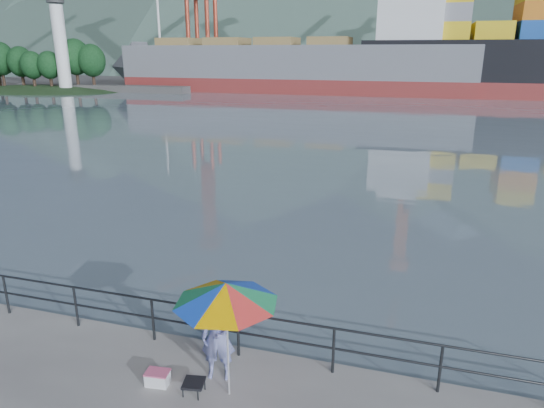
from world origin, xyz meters
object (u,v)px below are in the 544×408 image
Objects in this scene: beach_umbrella at (226,293)px; fisherman at (218,336)px; bulk_carrier at (304,65)px; cooler_bag at (158,379)px.

fisherman is at bearing 130.50° from beach_umbrella.
bulk_carrier reaches higher than beach_umbrella.
beach_umbrella is 72.53m from bulk_carrier.
bulk_carrier is (-14.75, 70.48, 3.16)m from fisherman.
bulk_carrier is (-13.70, 71.04, 3.94)m from cooler_bag.
beach_umbrella is at bearing -0.89° from cooler_bag.
cooler_bag is (-1.05, -0.57, -0.78)m from fisherman.
cooler_bag is (-1.42, -0.14, -1.98)m from beach_umbrella.
bulk_carrier is at bearing 88.46° from fisherman.
beach_umbrella is 0.04× the size of bulk_carrier.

